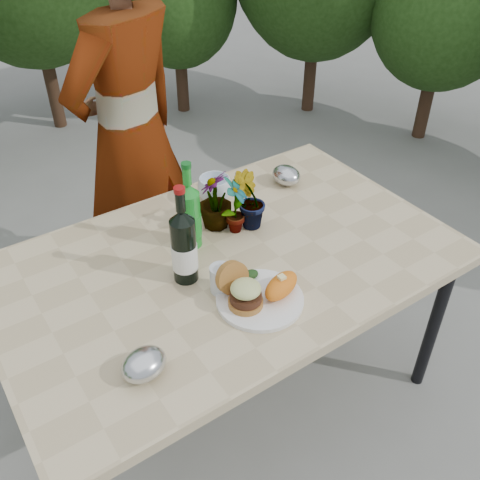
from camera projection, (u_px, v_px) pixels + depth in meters
ground at (230, 391)px, 2.33m from camera, size 80.00×80.00×0.00m
patio_table at (227, 270)px, 1.91m from camera, size 1.60×1.00×0.75m
shrub_hedge at (120, 2)px, 2.92m from camera, size 6.87×5.23×2.47m
dinner_plate at (260, 299)px, 1.70m from camera, size 0.28×0.28×0.01m
burger_stack at (242, 290)px, 1.65m from camera, size 0.11×0.16×0.11m
sweet_potato at (281, 286)px, 1.69m from camera, size 0.17×0.12×0.06m
grilled_veg at (248, 277)px, 1.75m from camera, size 0.08×0.05×0.03m
wine_bottle at (184, 247)px, 1.71m from camera, size 0.09×0.09×0.35m
sparkling_water at (190, 216)px, 1.86m from camera, size 0.08×0.08×0.33m
plastic_cup at (221, 279)px, 1.71m from camera, size 0.07×0.07×0.09m
seedling_left at (235, 205)px, 1.93m from camera, size 0.14×0.14×0.23m
seedling_mid at (249, 201)px, 1.96m from camera, size 0.16×0.15×0.22m
seedling_right at (215, 200)px, 1.96m from camera, size 0.18×0.18×0.22m
blue_bowl at (215, 190)px, 2.13m from camera, size 0.17×0.17×0.11m
foil_packet_left at (144, 364)px, 1.45m from camera, size 0.15×0.13×0.08m
foil_packet_right at (286, 175)px, 2.25m from camera, size 0.11×0.14×0.08m
person at (131, 138)px, 2.29m from camera, size 0.77×0.65×1.78m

